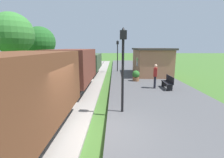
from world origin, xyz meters
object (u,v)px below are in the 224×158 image
bench_near_hut (168,82)px  potted_planter (136,76)px  person_waiting (155,75)px  tree_trackside_far (12,34)px  lamp_post_far (118,50)px  lamp_post_near (123,55)px  station_hut (151,61)px  tree_field_left (40,42)px  freight_train (71,70)px

bench_near_hut → potted_planter: bearing=126.6°
person_waiting → tree_trackside_far: bearing=-0.2°
tree_trackside_far → lamp_post_far: bearing=21.8°
bench_near_hut → potted_planter: size_ratio=1.64×
lamp_post_near → tree_trackside_far: size_ratio=0.59×
lamp_post_near → lamp_post_far: size_ratio=1.00×
lamp_post_far → station_hut: bearing=-29.8°
bench_near_hut → tree_field_left: size_ratio=0.26×
station_hut → tree_trackside_far: tree_trackside_far is taller
lamp_post_far → bench_near_hut: bearing=-67.4°
station_hut → bench_near_hut: bearing=-91.1°
tree_trackside_far → station_hut: bearing=8.2°
freight_train → lamp_post_far: lamp_post_far is taller
potted_planter → lamp_post_far: 6.17m
freight_train → station_hut: size_ratio=3.34×
bench_near_hut → potted_planter: potted_planter is taller
potted_planter → tree_field_left: bearing=146.7°
lamp_post_far → lamp_post_near: bearing=-90.0°
freight_train → lamp_post_far: (3.27, 8.57, 1.20)m
lamp_post_near → potted_planter: bearing=77.5°
bench_near_hut → lamp_post_near: size_ratio=0.41×
person_waiting → potted_planter: (-1.03, 2.46, -0.46)m
freight_train → person_waiting: freight_train is taller
potted_planter → tree_field_left: size_ratio=0.16×
person_waiting → potted_planter: 2.70m
bench_near_hut → lamp_post_near: bearing=-129.4°
person_waiting → bench_near_hut: bearing=-169.8°
freight_train → station_hut: 9.44m
bench_near_hut → tree_trackside_far: bearing=162.3°
tree_field_left → tree_trackside_far: bearing=-88.2°
freight_train → station_hut: station_hut is taller
bench_near_hut → tree_trackside_far: (-13.29, 4.24, 3.63)m
lamp_post_near → lamp_post_far: bearing=90.0°
freight_train → tree_field_left: (-6.80, 10.57, 2.21)m
freight_train → potted_planter: 5.68m
freight_train → tree_field_left: 12.76m
potted_planter → tree_field_left: tree_field_left is taller
potted_planter → freight_train: bearing=-148.1°
lamp_post_far → tree_field_left: 10.31m
station_hut → lamp_post_near: (-3.53, -10.33, 1.15)m
person_waiting → tree_trackside_far: size_ratio=0.27×
station_hut → tree_trackside_far: size_ratio=0.92×
tree_field_left → person_waiting: bearing=-38.6°
potted_planter → tree_trackside_far: 12.06m
station_hut → tree_field_left: tree_field_left is taller
potted_planter → lamp_post_near: bearing=-102.5°
freight_train → lamp_post_near: size_ratio=5.24×
station_hut → tree_field_left: bearing=163.6°
station_hut → lamp_post_near: lamp_post_near is taller
potted_planter → lamp_post_far: (-1.50, 5.61, 2.08)m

